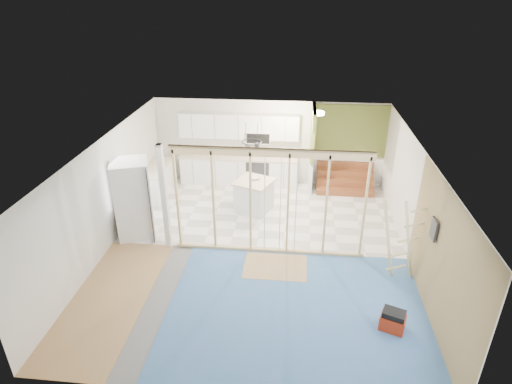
# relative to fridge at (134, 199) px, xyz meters

# --- Properties ---
(room) EXTENTS (7.01, 8.01, 2.61)m
(room) POSITION_rel_fridge_xyz_m (3.03, -0.45, 0.31)
(room) COLOR slate
(room) RESTS_ON ground
(floor_overlays) EXTENTS (7.00, 8.00, 0.03)m
(floor_overlays) POSITION_rel_fridge_xyz_m (3.10, -0.39, -0.98)
(floor_overlays) COLOR white
(floor_overlays) RESTS_ON room
(stud_frame) EXTENTS (4.66, 0.14, 2.60)m
(stud_frame) POSITION_rel_fridge_xyz_m (2.81, -0.45, 0.59)
(stud_frame) COLOR #D8CA84
(stud_frame) RESTS_ON room
(base_cabinets) EXTENTS (4.45, 2.24, 0.93)m
(base_cabinets) POSITION_rel_fridge_xyz_m (1.42, 2.91, -0.52)
(base_cabinets) COLOR white
(base_cabinets) RESTS_ON room
(upper_cabinets) EXTENTS (3.60, 0.41, 0.85)m
(upper_cabinets) POSITION_rel_fridge_xyz_m (2.19, 3.37, 0.83)
(upper_cabinets) COLOR white
(upper_cabinets) RESTS_ON room
(green_partition) EXTENTS (2.25, 1.51, 2.60)m
(green_partition) POSITION_rel_fridge_xyz_m (5.07, 3.21, -0.04)
(green_partition) COLOR olive
(green_partition) RESTS_ON room
(pot_rack) EXTENTS (0.52, 0.52, 0.72)m
(pot_rack) POSITION_rel_fridge_xyz_m (2.72, 1.44, 1.01)
(pot_rack) COLOR black
(pot_rack) RESTS_ON room
(sheathing_panel) EXTENTS (0.02, 4.00, 2.60)m
(sheathing_panel) POSITION_rel_fridge_xyz_m (6.51, -2.45, 0.31)
(sheathing_panel) COLOR tan
(sheathing_panel) RESTS_ON room
(electrical_panel) EXTENTS (0.04, 0.30, 0.40)m
(electrical_panel) POSITION_rel_fridge_xyz_m (6.46, -1.85, 0.66)
(electrical_panel) COLOR #36363B
(electrical_panel) RESTS_ON room
(ceiling_light) EXTENTS (0.32, 0.32, 0.08)m
(ceiling_light) POSITION_rel_fridge_xyz_m (4.43, 2.55, 1.55)
(ceiling_light) COLOR #FFEABF
(ceiling_light) RESTS_ON room
(fridge) EXTENTS (1.10, 1.06, 1.98)m
(fridge) POSITION_rel_fridge_xyz_m (0.00, 0.00, 0.00)
(fridge) COLOR white
(fridge) RESTS_ON room
(island) EXTENTS (1.21, 1.21, 0.91)m
(island) POSITION_rel_fridge_xyz_m (2.78, 1.54, -0.54)
(island) COLOR white
(island) RESTS_ON room
(bowl) EXTENTS (0.32, 0.32, 0.06)m
(bowl) POSITION_rel_fridge_xyz_m (2.82, 1.66, -0.05)
(bowl) COLOR silver
(bowl) RESTS_ON island
(soap_bottle_a) EXTENTS (0.15, 0.15, 0.33)m
(soap_bottle_a) POSITION_rel_fridge_xyz_m (0.95, 3.34, 0.10)
(soap_bottle_a) COLOR #B3BAC8
(soap_bottle_a) RESTS_ON base_cabinets
(soap_bottle_b) EXTENTS (0.10, 0.10, 0.18)m
(soap_bottle_b) POSITION_rel_fridge_xyz_m (3.73, 3.25, 0.03)
(soap_bottle_b) COLOR silver
(soap_bottle_b) RESTS_ON base_cabinets
(toolbox) EXTENTS (0.52, 0.46, 0.41)m
(toolbox) POSITION_rel_fridge_xyz_m (5.77, -2.73, -0.79)
(toolbox) COLOR #A5280F
(toolbox) RESTS_ON room
(ladder) EXTENTS (1.00, 0.13, 1.85)m
(ladder) POSITION_rel_fridge_xyz_m (6.11, -1.15, -0.04)
(ladder) COLOR tan
(ladder) RESTS_ON room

